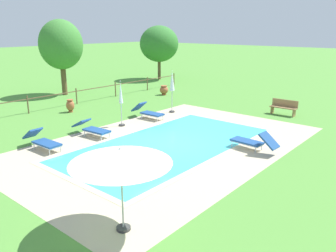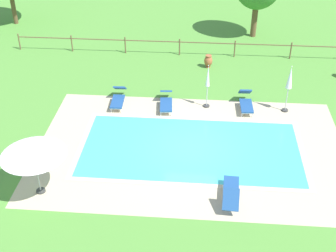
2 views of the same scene
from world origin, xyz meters
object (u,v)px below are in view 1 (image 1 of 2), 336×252
patio_umbrella_open_foreground (121,156)px  patio_umbrella_closed_row_west (121,98)px  tree_centre (159,44)px  sun_lounger_north_far (92,128)px  sun_lounger_north_end (43,141)px  terracotta_urn_near_fence (70,105)px  sun_lounger_north_near_steps (148,112)px  sun_lounger_north_mid (253,142)px  patio_umbrella_closed_row_mid_west (172,84)px  terracotta_urn_by_tree (164,90)px  tree_west_mid (61,45)px  wooden_bench_lawn_side (284,107)px

patio_umbrella_open_foreground → patio_umbrella_closed_row_west: patio_umbrella_closed_row_west is taller
patio_umbrella_closed_row_west → tree_centre: 16.59m
sun_lounger_north_far → sun_lounger_north_end: sun_lounger_north_end is taller
sun_lounger_north_far → terracotta_urn_near_fence: bearing=66.4°
sun_lounger_north_near_steps → patio_umbrella_closed_row_west: patio_umbrella_closed_row_west is taller
sun_lounger_north_mid → patio_umbrella_closed_row_mid_west: patio_umbrella_closed_row_mid_west is taller
patio_umbrella_open_foreground → terracotta_urn_near_fence: (6.39, 11.53, -1.54)m
terracotta_urn_by_tree → tree_west_mid: (-4.72, 5.72, 3.26)m
terracotta_urn_by_tree → patio_umbrella_closed_row_mid_west: bearing=-134.2°
patio_umbrella_closed_row_mid_west → wooden_bench_lawn_side: size_ratio=1.64×
wooden_bench_lawn_side → terracotta_urn_near_fence: size_ratio=1.98×
terracotta_urn_near_fence → tree_centre: (13.47, 4.90, 2.94)m
wooden_bench_lawn_side → tree_centre: bearing=68.2°
sun_lounger_north_far → wooden_bench_lawn_side: wooden_bench_lawn_side is taller
patio_umbrella_open_foreground → sun_lounger_north_end: bearing=74.8°
patio_umbrella_closed_row_west → wooden_bench_lawn_side: (7.59, -5.39, -0.98)m
patio_umbrella_closed_row_mid_west → tree_centre: tree_centre is taller
sun_lounger_north_far → terracotta_urn_by_tree: 10.55m
patio_umbrella_open_foreground → sun_lounger_north_near_steps: bearing=40.1°
sun_lounger_north_mid → patio_umbrella_closed_row_mid_west: size_ratio=0.81×
patio_umbrella_open_foreground → tree_west_mid: bearing=60.5°
sun_lounger_north_end → tree_west_mid: (7.47, 9.65, 3.27)m
patio_umbrella_closed_row_west → terracotta_urn_near_fence: (0.04, 4.52, -1.04)m
wooden_bench_lawn_side → terracotta_urn_near_fence: (-7.55, 9.92, -0.06)m
tree_west_mid → tree_centre: (10.52, -0.12, -0.29)m
wooden_bench_lawn_side → tree_west_mid: size_ratio=0.28×
sun_lounger_north_mid → patio_umbrella_open_foreground: (-7.34, -0.21, 1.58)m
tree_west_mid → sun_lounger_north_near_steps: bearing=-96.2°
wooden_bench_lawn_side → tree_west_mid: bearing=107.1°
patio_umbrella_open_foreground → terracotta_urn_by_tree: patio_umbrella_open_foreground is taller
terracotta_urn_near_fence → patio_umbrella_closed_row_west: bearing=-90.5°
sun_lounger_north_far → patio_umbrella_closed_row_mid_west: 6.08m
patio_umbrella_closed_row_west → terracotta_urn_near_fence: bearing=89.5°
terracotta_urn_near_fence → wooden_bench_lawn_side: bearing=-52.7°
patio_umbrella_closed_row_west → patio_umbrella_closed_row_mid_west: size_ratio=0.94×
patio_umbrella_closed_row_mid_west → tree_west_mid: tree_west_mid is taller
sun_lounger_north_mid → terracotta_urn_by_tree: (6.72, 10.62, 0.00)m
terracotta_urn_near_fence → terracotta_urn_by_tree: size_ratio=1.09×
sun_lounger_north_mid → tree_centre: 20.70m
patio_umbrella_closed_row_west → tree_centre: (13.51, 9.42, 1.90)m
sun_lounger_north_far → patio_umbrella_open_foreground: bearing=-122.4°
terracotta_urn_by_tree → tree_centre: (5.79, 5.60, 2.97)m
patio_umbrella_closed_row_mid_west → terracotta_urn_by_tree: 5.64m
wooden_bench_lawn_side → sun_lounger_north_near_steps: bearing=136.3°
sun_lounger_north_far → sun_lounger_north_near_steps: bearing=2.8°
tree_centre → wooden_bench_lawn_side: bearing=-111.8°
sun_lounger_north_end → patio_umbrella_closed_row_mid_west: size_ratio=0.82×
tree_centre → sun_lounger_north_near_steps: bearing=-140.8°
tree_west_mid → tree_centre: tree_west_mid is taller
sun_lounger_north_far → sun_lounger_north_end: (-2.45, 0.10, 0.01)m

